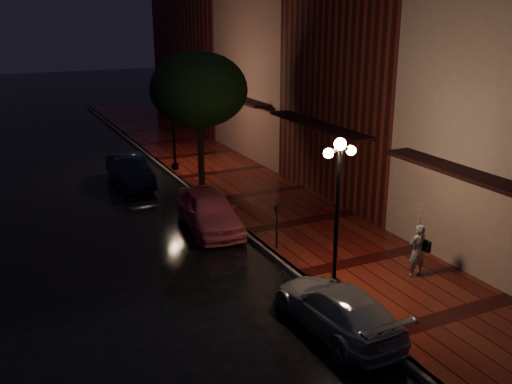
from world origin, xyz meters
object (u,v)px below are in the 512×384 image
navy_car (130,171)px  silver_car (337,308)px  woman_with_umbrella (419,228)px  pink_car (209,210)px  street_tree (199,92)px  streetlamp_near (337,207)px  parking_meter (277,222)px  streetlamp_far (173,119)px

navy_car → silver_car: size_ratio=1.00×
silver_car → woman_with_umbrella: (3.59, 1.27, 1.04)m
pink_car → street_tree: bearing=77.7°
street_tree → woman_with_umbrella: 11.84m
streetlamp_near → silver_car: 2.73m
street_tree → woman_with_umbrella: bearing=-78.1°
silver_car → woman_with_umbrella: bearing=-162.7°
pink_car → silver_car: size_ratio=1.05×
navy_car → parking_meter: parking_meter is taller
street_tree → pink_car: (-1.55, -4.86, -3.52)m
streetlamp_near → pink_car: (-1.29, 6.13, -1.87)m
streetlamp_far → street_tree: street_tree is taller
street_tree → silver_car: (-1.21, -12.57, -3.65)m
street_tree → woman_with_umbrella: street_tree is taller
parking_meter → silver_car: bearing=-118.9°
streetlamp_far → silver_car: 15.74m
woman_with_umbrella → streetlamp_near: bearing=-7.1°
pink_car → navy_car: (-1.22, 6.66, -0.06)m
street_tree → streetlamp_near: bearing=-91.3°
streetlamp_near → street_tree: bearing=88.7°
pink_car → silver_car: 7.72m
streetlamp_far → woman_with_umbrella: bearing=-79.5°
streetlamp_far → parking_meter: (-0.07, -10.74, -1.54)m
pink_car → parking_meter: bearing=-61.6°
navy_car → silver_car: (1.56, -14.37, -0.08)m
silver_car → woman_with_umbrella: 3.95m
streetlamp_far → woman_with_umbrella: streetlamp_far is taller
streetlamp_near → street_tree: (0.26, 10.99, 1.64)m
pink_car → parking_meter: size_ratio=2.86×
streetlamp_near → pink_car: bearing=101.9°
streetlamp_far → silver_car: size_ratio=1.06×
street_tree → parking_meter: street_tree is taller
streetlamp_near → street_tree: 11.12m
woman_with_umbrella → navy_car: bearing=-69.1°
street_tree → silver_car: street_tree is taller
pink_car → navy_car: size_ratio=1.05×
silver_car → streetlamp_near: bearing=-123.2°
streetlamp_far → parking_meter: streetlamp_far is taller
streetlamp_near → streetlamp_far: same height
streetlamp_far → streetlamp_near: bearing=-90.0°
streetlamp_near → pink_car: size_ratio=1.01×
silver_car → woman_with_umbrella: size_ratio=1.81×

